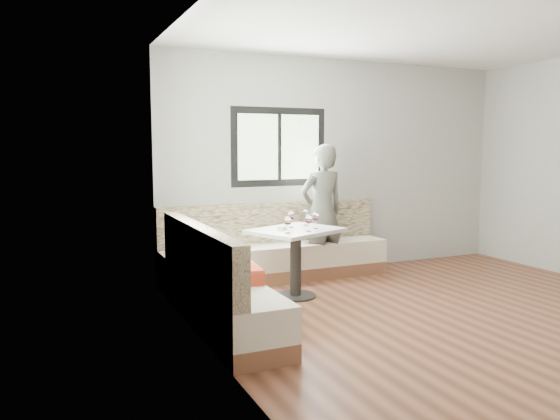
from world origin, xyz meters
The scene contains 10 objects.
room centered at (-0.08, 0.08, 1.41)m, with size 5.01×5.01×2.81m.
banquette centered at (-1.59, 1.62, 0.33)m, with size 2.90×2.80×0.95m.
table centered at (-1.17, 1.43, 0.57)m, with size 1.13×1.01×0.76m.
person centered at (-0.47, 2.14, 0.84)m, with size 0.61×0.40×1.68m, color #56564E.
olive_ramekin centered at (-1.34, 1.43, 0.78)m, with size 0.10×0.10×0.04m.
wine_glass_a centered at (-1.38, 1.19, 0.89)m, with size 0.08×0.08×0.18m.
wine_glass_b centered at (-1.13, 1.21, 0.89)m, with size 0.08×0.08×0.18m.
wine_glass_c centered at (-0.97, 1.36, 0.89)m, with size 0.08×0.08×0.18m.
wine_glass_d centered at (-1.17, 1.55, 0.89)m, with size 0.08×0.08×0.18m.
wine_glass_e centered at (-0.95, 1.63, 0.89)m, with size 0.08×0.08×0.18m.
Camera 1 is at (-3.73, -3.89, 1.65)m, focal length 35.00 mm.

